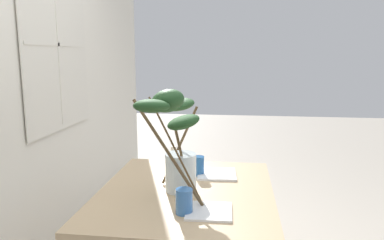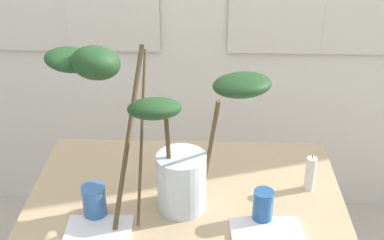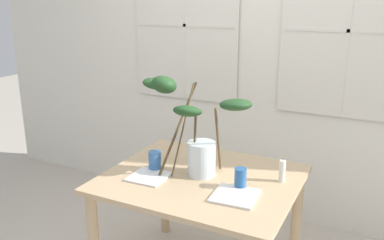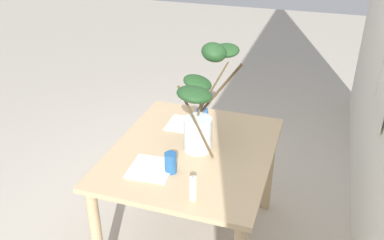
% 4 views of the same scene
% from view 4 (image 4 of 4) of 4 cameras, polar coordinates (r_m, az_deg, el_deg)
% --- Properties ---
extents(ground, '(14.00, 14.00, 0.00)m').
position_cam_4_polar(ground, '(2.95, 0.08, -16.17)').
color(ground, '#B7AD9E').
extents(dining_table, '(1.12, 0.94, 0.73)m').
position_cam_4_polar(dining_table, '(2.56, 0.09, -6.19)').
color(dining_table, tan).
rests_on(dining_table, ground).
extents(vase_with_branches, '(0.75, 0.37, 0.60)m').
position_cam_4_polar(vase_with_branches, '(2.40, 1.52, 2.49)').
color(vase_with_branches, silver).
rests_on(vase_with_branches, dining_table).
extents(drinking_glass_blue_left, '(0.08, 0.08, 0.12)m').
position_cam_4_polar(drinking_glass_blue_left, '(2.72, 1.39, 0.33)').
color(drinking_glass_blue_left, '#386BAD').
rests_on(drinking_glass_blue_left, dining_table).
extents(drinking_glass_blue_right, '(0.07, 0.07, 0.12)m').
position_cam_4_polar(drinking_glass_blue_right, '(2.27, -2.95, -5.89)').
color(drinking_glass_blue_right, '#235693').
rests_on(drinking_glass_blue_right, dining_table).
extents(plate_square_left, '(0.22, 0.22, 0.01)m').
position_cam_4_polar(plate_square_left, '(2.76, -1.07, -0.56)').
color(plate_square_left, white).
rests_on(plate_square_left, dining_table).
extents(plate_square_right, '(0.25, 0.25, 0.01)m').
position_cam_4_polar(plate_square_right, '(2.33, -5.62, -6.64)').
color(plate_square_right, white).
rests_on(plate_square_right, dining_table).
extents(pillar_candle, '(0.04, 0.04, 0.14)m').
position_cam_4_polar(pillar_candle, '(2.07, 0.13, -9.40)').
color(pillar_candle, silver).
rests_on(pillar_candle, dining_table).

